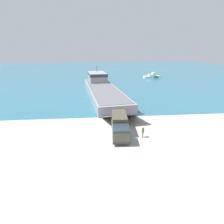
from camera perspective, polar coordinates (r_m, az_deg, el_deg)
ground_plane at (r=29.06m, az=-2.09°, el=-6.53°), size 240.00×240.00×0.00m
water_surface at (r=123.55m, az=-4.70°, el=13.35°), size 240.00×180.00×0.01m
landing_craft at (r=55.46m, az=-3.48°, el=8.09°), size 12.84×42.71×7.81m
military_truck at (r=27.69m, az=2.51°, el=-4.34°), size 2.94×7.98×2.99m
soldier_on_ramp at (r=27.36m, az=10.07°, el=-6.21°), size 0.25×0.45×1.74m
moored_boat_a at (r=93.63m, az=13.41°, el=11.47°), size 2.18×8.01×2.21m
moored_boat_b at (r=91.97m, az=12.81°, el=11.27°), size 8.68×3.94×1.70m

